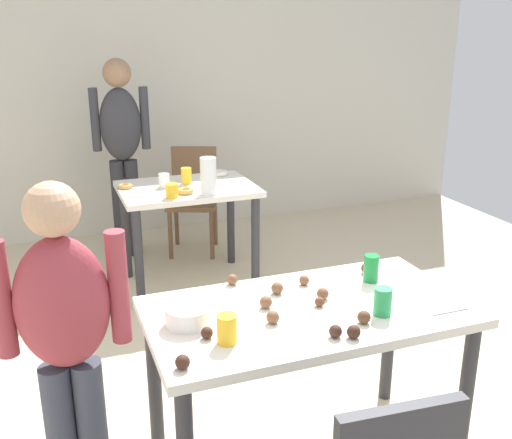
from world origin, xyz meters
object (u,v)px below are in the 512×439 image
at_px(person_adult_far, 122,141).
at_px(soda_can, 371,268).
at_px(chair_far_table, 194,193).
at_px(pitcher_far, 208,176).
at_px(person_girl_near, 66,336).
at_px(dining_table_far, 188,203).
at_px(dining_table_near, 308,330).
at_px(mixing_bowl, 188,315).

relative_size(person_adult_far, soda_can, 13.13).
bearing_deg(chair_far_table, person_adult_far, 175.67).
bearing_deg(person_adult_far, chair_far_table, -4.33).
distance_m(person_adult_far, pitcher_far, 1.09).
relative_size(person_girl_near, person_adult_far, 0.85).
bearing_deg(dining_table_far, soda_can, -78.91).
height_order(dining_table_near, pitcher_far, pitcher_far).
relative_size(dining_table_far, person_girl_near, 0.70).
height_order(mixing_bowl, soda_can, soda_can).
xyz_separation_m(mixing_bowl, pitcher_far, (0.57, 1.72, 0.09)).
distance_m(dining_table_far, pitcher_far, 0.37).
bearing_deg(dining_table_far, person_adult_far, 114.56).
bearing_deg(dining_table_near, person_adult_far, 96.98).
height_order(person_adult_far, soda_can, person_adult_far).
bearing_deg(dining_table_far, mixing_bowl, -103.81).
bearing_deg(soda_can, dining_table_far, 101.09).
xyz_separation_m(dining_table_near, person_adult_far, (-0.34, 2.76, 0.32)).
relative_size(dining_table_near, chair_far_table, 1.50).
distance_m(person_girl_near, mixing_bowl, 0.44).
distance_m(dining_table_near, chair_far_table, 2.73).
relative_size(dining_table_far, person_adult_far, 0.59).
xyz_separation_m(chair_far_table, pitcher_far, (-0.13, -0.96, 0.38)).
distance_m(dining_table_far, person_girl_near, 2.23).
height_order(chair_far_table, soda_can, soda_can).
relative_size(person_girl_near, mixing_bowl, 7.74).
height_order(dining_table_near, mixing_bowl, mixing_bowl).
relative_size(dining_table_near, person_adult_far, 0.81).
distance_m(soda_can, pitcher_far, 1.64).
bearing_deg(soda_can, dining_table_near, -159.20).
height_order(chair_far_table, person_girl_near, person_girl_near).
xyz_separation_m(dining_table_near, soda_can, (0.37, 0.14, 0.16)).
distance_m(chair_far_table, mixing_bowl, 2.79).
xyz_separation_m(person_adult_far, pitcher_far, (0.42, -1.00, -0.09)).
bearing_deg(chair_far_table, dining_table_far, -107.59).
bearing_deg(person_adult_far, soda_can, -74.91).
distance_m(chair_far_table, soda_can, 2.60).
bearing_deg(mixing_bowl, pitcher_far, 71.56).
height_order(person_girl_near, pitcher_far, person_girl_near).
height_order(person_girl_near, person_adult_far, person_adult_far).
xyz_separation_m(chair_far_table, person_girl_near, (-1.15, -2.71, 0.30)).
height_order(dining_table_far, pitcher_far, pitcher_far).
distance_m(chair_far_table, pitcher_far, 1.04).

